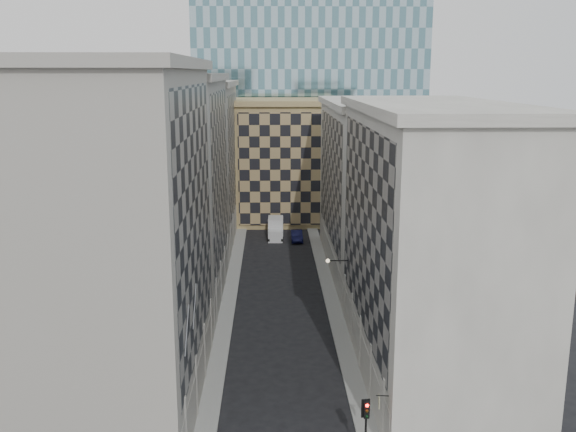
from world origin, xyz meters
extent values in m
cube|color=gray|center=(-5.25, 30.00, 0.07)|extent=(1.50, 100.00, 0.15)
cube|color=gray|center=(5.25, 30.00, 0.07)|extent=(1.50, 100.00, 0.15)
cube|color=#9F9A8F|center=(-11.00, 11.00, 11.50)|extent=(10.00, 22.00, 23.00)
cube|color=gray|center=(-6.12, 11.00, 13.00)|extent=(0.25, 19.36, 18.00)
cube|color=#9F9A8F|center=(-6.20, 11.00, 1.60)|extent=(0.45, 21.12, 3.20)
cube|color=#9F9A8F|center=(-11.00, 11.00, 23.35)|extent=(10.80, 22.80, 0.70)
cylinder|color=#9F9A8F|center=(-6.35, 2.75, 2.20)|extent=(0.90, 0.90, 4.40)
cylinder|color=#9F9A8F|center=(-6.35, 8.25, 2.20)|extent=(0.90, 0.90, 4.40)
cylinder|color=#9F9A8F|center=(-6.35, 13.75, 2.20)|extent=(0.90, 0.90, 4.40)
cylinder|color=#9F9A8F|center=(-6.35, 19.25, 2.20)|extent=(0.90, 0.90, 4.40)
cube|color=gray|center=(-11.00, 33.00, 11.00)|extent=(10.00, 22.00, 22.00)
cube|color=gray|center=(-6.12, 33.00, 12.50)|extent=(0.25, 19.36, 17.00)
cube|color=gray|center=(-6.20, 33.00, 1.60)|extent=(0.45, 21.12, 3.20)
cube|color=gray|center=(-11.00, 33.00, 22.35)|extent=(10.80, 22.80, 0.70)
cylinder|color=gray|center=(-6.35, 24.75, 2.20)|extent=(0.90, 0.90, 4.40)
cylinder|color=gray|center=(-6.35, 30.25, 2.20)|extent=(0.90, 0.90, 4.40)
cylinder|color=gray|center=(-6.35, 35.75, 2.20)|extent=(0.90, 0.90, 4.40)
cylinder|color=gray|center=(-6.35, 41.25, 2.20)|extent=(0.90, 0.90, 4.40)
cube|color=#9F9A8F|center=(-11.00, 55.00, 10.50)|extent=(10.00, 22.00, 21.00)
cube|color=gray|center=(-6.12, 55.00, 12.00)|extent=(0.25, 19.36, 16.00)
cube|color=#9F9A8F|center=(-6.20, 55.00, 1.60)|extent=(0.45, 21.12, 3.20)
cube|color=#9F9A8F|center=(-11.00, 55.00, 21.35)|extent=(10.80, 22.80, 0.70)
cylinder|color=#9F9A8F|center=(-6.35, 46.75, 2.20)|extent=(0.90, 0.90, 4.40)
cylinder|color=#9F9A8F|center=(-6.35, 52.25, 2.20)|extent=(0.90, 0.90, 4.40)
cylinder|color=#9F9A8F|center=(-6.35, 57.75, 2.20)|extent=(0.90, 0.90, 4.40)
cylinder|color=#9F9A8F|center=(-6.35, 63.25, 2.20)|extent=(0.90, 0.90, 4.40)
cube|color=#ACA99E|center=(11.00, 15.00, 10.00)|extent=(10.00, 26.00, 20.00)
cube|color=gray|center=(6.12, 15.00, 11.50)|extent=(0.25, 22.88, 15.00)
cube|color=#ACA99E|center=(6.20, 15.00, 1.60)|extent=(0.45, 24.96, 3.20)
cube|color=#ACA99E|center=(11.00, 15.00, 20.35)|extent=(10.80, 26.80, 0.70)
cylinder|color=#ACA99E|center=(6.35, 4.60, 2.20)|extent=(0.90, 0.90, 4.40)
cylinder|color=#ACA99E|center=(6.35, 9.80, 2.20)|extent=(0.90, 0.90, 4.40)
cylinder|color=#ACA99E|center=(6.35, 15.00, 2.20)|extent=(0.90, 0.90, 4.40)
cylinder|color=#ACA99E|center=(6.35, 20.20, 2.20)|extent=(0.90, 0.90, 4.40)
cylinder|color=#ACA99E|center=(6.35, 25.40, 2.20)|extent=(0.90, 0.90, 4.40)
cube|color=#ACA99E|center=(11.00, 42.00, 9.50)|extent=(10.00, 28.00, 19.00)
cube|color=gray|center=(6.12, 42.00, 11.00)|extent=(0.25, 24.64, 14.00)
cube|color=#ACA99E|center=(6.20, 42.00, 1.60)|extent=(0.45, 26.88, 3.20)
cube|color=#ACA99E|center=(11.00, 42.00, 19.35)|extent=(10.80, 28.80, 0.70)
cube|color=#9D8053|center=(2.00, 68.00, 9.00)|extent=(16.00, 14.00, 18.00)
cube|color=tan|center=(2.00, 60.90, 9.00)|extent=(15.20, 0.25, 16.50)
cube|color=#9D8053|center=(2.00, 68.00, 18.40)|extent=(16.80, 14.80, 0.80)
cube|color=#312C26|center=(0.00, 82.00, 14.00)|extent=(6.00, 6.00, 28.00)
cube|color=#312C26|center=(0.00, 82.00, 28.70)|extent=(7.00, 7.00, 1.40)
cylinder|color=gray|center=(-5.90, 4.00, 8.00)|extent=(0.10, 2.33, 2.33)
cylinder|color=gray|center=(-5.90, 8.00, 8.00)|extent=(0.10, 2.33, 2.33)
cylinder|color=black|center=(5.10, 24.00, 6.20)|extent=(1.80, 0.08, 0.08)
sphere|color=#FFE5B2|center=(4.20, 24.00, 6.20)|extent=(0.36, 0.36, 0.36)
cube|color=black|center=(4.55, 2.32, 3.67)|extent=(0.35, 0.30, 1.03)
cube|color=black|center=(4.53, 2.48, 3.67)|extent=(0.52, 0.10, 1.17)
sphere|color=#FF0C07|center=(4.57, 2.17, 4.01)|extent=(0.19, 0.19, 0.19)
sphere|color=#331E05|center=(4.57, 2.17, 3.67)|extent=(0.19, 0.19, 0.19)
sphere|color=black|center=(4.57, 2.17, 3.32)|extent=(0.19, 0.19, 0.19)
cube|color=silver|center=(-0.28, 54.30, 0.82)|extent=(2.04, 2.22, 1.63)
cube|color=silver|center=(-0.23, 56.66, 1.41)|extent=(2.16, 3.31, 2.81)
cylinder|color=black|center=(-1.20, 53.59, 0.41)|extent=(0.29, 0.82, 0.82)
cylinder|color=black|center=(0.61, 53.55, 0.41)|extent=(0.29, 0.82, 0.82)
cylinder|color=black|center=(-1.11, 57.76, 0.41)|extent=(0.29, 0.82, 0.82)
cylinder|color=black|center=(0.70, 57.72, 0.41)|extent=(0.29, 0.82, 0.82)
imported|color=#10123B|center=(2.66, 54.39, 0.74)|extent=(1.59, 4.48, 1.47)
cylinder|color=black|center=(5.60, 3.00, 4.17)|extent=(0.74, 0.14, 0.06)
cube|color=tan|center=(5.40, 3.00, 3.80)|extent=(0.13, 0.65, 0.65)
camera|label=1|loc=(-0.94, -31.36, 22.78)|focal=40.00mm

